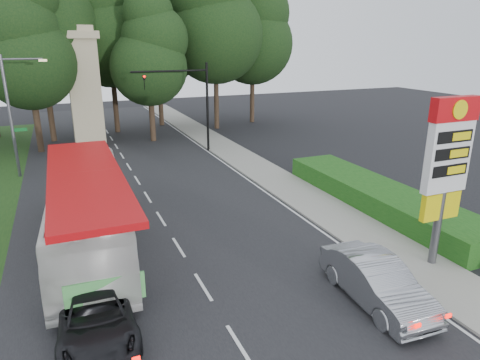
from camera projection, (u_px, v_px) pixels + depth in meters
name	position (u px, v px, depth m)	size (l,w,h in m)	color
ground	(246.00, 356.00, 12.44)	(120.00, 120.00, 0.00)	black
road_surface	(157.00, 212.00, 22.97)	(14.00, 80.00, 0.02)	black
sidewalk_right	(295.00, 191.00, 26.08)	(3.00, 80.00, 0.12)	gray
hedge	(379.00, 197.00, 23.51)	(3.00, 14.00, 1.20)	#154813
gas_station_pylon	(447.00, 160.00, 16.21)	(2.10, 0.45, 6.85)	#59595E
traffic_signal_mast	(191.00, 95.00, 34.15)	(6.10, 0.35, 7.20)	black
streetlight_signs	(13.00, 111.00, 27.81)	(2.75, 0.98, 8.00)	#59595E
monument	(84.00, 87.00, 36.46)	(3.00, 3.00, 10.05)	tan
tree_center_left	(35.00, 1.00, 35.86)	(10.08, 10.08, 19.80)	#2D2116
tree_center_right	(108.00, 16.00, 40.13)	(9.24, 9.24, 18.15)	#2D2116
tree_east_near	(157.00, 32.00, 44.14)	(8.12, 8.12, 15.95)	#2D2116
tree_east_mid	(215.00, 14.00, 41.96)	(9.52, 9.52, 18.70)	#2D2116
tree_far_east	(253.00, 26.00, 45.86)	(8.68, 8.68, 17.05)	#2D2116
tree_monument_left	(26.00, 43.00, 33.01)	(7.28, 7.28, 14.30)	#2D2116
tree_monument_right	(148.00, 51.00, 37.15)	(6.72, 6.72, 13.20)	#2D2116
transit_bus	(89.00, 211.00, 18.61)	(2.90, 12.40, 3.46)	silver
sedan_silver	(376.00, 281.00, 14.84)	(1.72, 4.93, 1.63)	#9EA0A6
suv_charcoal	(96.00, 315.00, 13.22)	(2.29, 4.97, 1.38)	black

